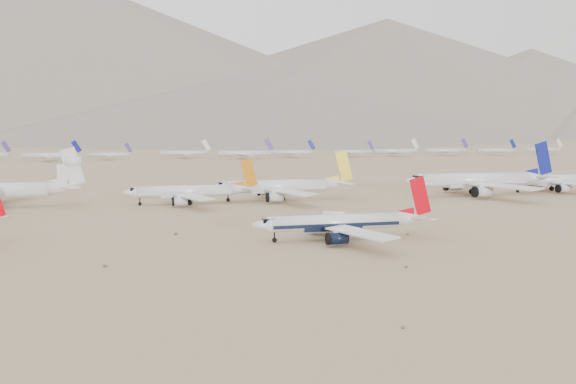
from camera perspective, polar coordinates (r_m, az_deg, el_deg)
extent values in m
plane|color=#937A55|center=(129.42, 2.46, -4.97)|extent=(7000.00, 7000.00, 0.00)
cylinder|color=white|center=(130.17, 4.85, -3.06)|extent=(30.58, 3.61, 3.61)
cube|color=black|center=(130.24, 4.84, -3.25)|extent=(29.97, 3.67, 0.81)
sphere|color=white|center=(126.49, -1.79, -3.32)|extent=(3.61, 3.61, 3.61)
cube|color=black|center=(126.23, -2.03, -2.89)|extent=(2.53, 2.35, 0.90)
cone|color=white|center=(136.91, 12.43, -2.59)|extent=(7.65, 3.61, 3.61)
cube|color=white|center=(121.03, 7.43, -4.13)|extent=(11.81, 18.61, 0.57)
cube|color=white|center=(134.35, 13.64, -2.61)|extent=(4.85, 6.35, 0.22)
cylinder|color=black|center=(123.03, 5.13, -4.70)|extent=(4.25, 2.60, 2.60)
cube|color=white|center=(141.07, 4.46, -2.56)|extent=(11.81, 18.61, 0.57)
cube|color=white|center=(140.61, 12.38, -2.17)|extent=(4.85, 6.35, 0.22)
cylinder|color=black|center=(137.17, 3.22, -3.50)|extent=(4.25, 2.60, 2.60)
cube|color=red|center=(137.08, 13.29, -0.38)|extent=(5.80, 0.29, 9.55)
cylinder|color=black|center=(127.34, -1.38, -4.91)|extent=(1.08, 0.45, 1.08)
cylinder|color=black|center=(128.81, 5.71, -4.71)|extent=(1.52, 0.90, 1.52)
cylinder|color=black|center=(133.53, 5.03, -4.29)|extent=(1.52, 0.90, 1.52)
cylinder|color=white|center=(223.67, 18.33, 1.18)|extent=(43.18, 5.23, 5.23)
cube|color=silver|center=(223.73, 18.33, 1.01)|extent=(42.32, 5.31, 1.18)
sphere|color=white|center=(213.42, 13.35, 1.09)|extent=(5.23, 5.23, 5.23)
cube|color=black|center=(212.95, 13.17, 1.47)|extent=(3.66, 3.40, 1.31)
cone|color=white|center=(238.42, 23.86, 1.36)|extent=(10.79, 5.23, 5.23)
cube|color=white|center=(212.75, 21.19, 0.55)|extent=(16.68, 26.28, 0.81)
cube|color=white|center=(235.66, 24.99, 1.41)|extent=(6.85, 8.96, 0.31)
cylinder|color=silver|center=(213.69, 19.21, 0.02)|extent=(6.00, 3.77, 3.77)
cube|color=white|center=(238.51, 17.15, 1.32)|extent=(16.68, 26.28, 0.81)
cube|color=white|center=(243.60, 23.57, 1.63)|extent=(6.85, 8.96, 0.31)
cylinder|color=silver|center=(231.99, 16.45, 0.62)|extent=(6.00, 3.77, 3.77)
cube|color=navy|center=(239.71, 24.52, 3.15)|extent=(8.18, 0.42, 13.48)
cylinder|color=black|center=(214.55, 13.63, -0.30)|extent=(1.57, 0.65, 1.57)
cylinder|color=black|center=(221.99, 19.17, -0.17)|extent=(2.20, 1.31, 2.20)
cylinder|color=black|center=(228.21, 18.21, 0.04)|extent=(2.20, 1.31, 2.20)
cylinder|color=white|center=(198.94, -1.21, 0.61)|extent=(36.52, 4.44, 4.44)
cube|color=silver|center=(199.00, -1.21, 0.45)|extent=(35.79, 4.50, 1.00)
sphere|color=white|center=(196.19, -6.45, 0.48)|extent=(4.44, 4.44, 4.44)
cube|color=black|center=(195.99, -6.64, 0.83)|extent=(3.11, 2.88, 1.11)
cone|color=white|center=(204.52, 5.00, 0.84)|extent=(9.13, 4.44, 4.44)
cube|color=white|center=(187.11, 0.41, -0.01)|extent=(14.10, 22.22, 0.69)
cube|color=white|center=(201.02, 5.85, 0.89)|extent=(5.80, 7.58, 0.27)
cylinder|color=silver|center=(190.06, -1.27, -0.52)|extent=(5.07, 3.20, 3.20)
cube|color=white|center=(212.12, -1.15, 0.77)|extent=(14.10, 22.22, 0.69)
cube|color=white|center=(208.99, 5.12, 1.12)|extent=(5.80, 7.58, 0.27)
cylinder|color=silver|center=(207.69, -2.25, 0.09)|extent=(5.07, 3.20, 3.20)
cube|color=gold|center=(204.75, 5.70, 2.62)|extent=(6.92, 0.36, 11.40)
cylinder|color=black|center=(196.83, -6.11, -0.79)|extent=(1.33, 0.55, 1.33)
cylinder|color=black|center=(196.71, -0.59, -0.68)|extent=(1.86, 1.11, 1.86)
cylinder|color=black|center=(202.74, -0.96, -0.46)|extent=(1.86, 1.11, 1.86)
cylinder|color=white|center=(192.20, -10.41, 0.09)|extent=(31.69, 3.87, 3.87)
cube|color=silver|center=(192.26, -10.41, -0.05)|extent=(31.06, 3.93, 0.87)
sphere|color=white|center=(192.29, -15.13, -0.03)|extent=(3.87, 3.87, 3.87)
cube|color=black|center=(192.20, -15.32, 0.28)|extent=(2.71, 2.52, 0.97)
cone|color=white|center=(193.87, -4.62, 0.32)|extent=(7.92, 3.87, 3.87)
cube|color=white|center=(181.30, -9.50, -0.50)|extent=(12.24, 19.29, 0.60)
cube|color=white|center=(190.43, -4.01, 0.36)|extent=(5.03, 6.58, 0.23)
cylinder|color=silver|center=(184.65, -10.85, -0.94)|extent=(4.40, 2.79, 2.79)
cube|color=white|center=(203.48, -9.84, 0.27)|extent=(12.24, 19.29, 0.60)
cube|color=white|center=(197.63, -4.33, 0.59)|extent=(5.03, 6.58, 0.23)
cylinder|color=silver|center=(200.23, -10.99, -0.36)|extent=(4.40, 2.79, 2.79)
cube|color=#D06806|center=(193.65, -3.99, 1.95)|extent=(6.01, 0.31, 9.90)
cylinder|color=black|center=(192.72, -14.81, -1.16)|extent=(1.16, 0.48, 1.16)
cylinder|color=black|center=(190.01, -9.96, -1.08)|extent=(1.63, 0.97, 1.63)
cylinder|color=black|center=(195.38, -10.03, -0.87)|extent=(1.63, 0.97, 1.63)
cone|color=white|center=(199.11, -21.77, 0.40)|extent=(10.25, 4.91, 4.91)
cube|color=white|center=(194.09, -21.42, 0.45)|extent=(6.51, 8.51, 0.29)
cube|color=white|center=(217.85, -26.92, 0.33)|extent=(15.84, 24.96, 0.76)
cube|color=white|center=(203.39, -21.02, 0.73)|extent=(6.51, 8.51, 0.29)
cube|color=white|center=(198.08, -21.05, 2.46)|extent=(7.77, 0.39, 12.81)
cylinder|color=white|center=(197.94, -20.98, 2.92)|extent=(5.13, 3.18, 3.18)
cylinder|color=white|center=(250.34, 25.40, 1.14)|extent=(34.65, 4.18, 4.18)
cube|color=silver|center=(250.38, 25.39, 1.02)|extent=(33.96, 4.25, 0.94)
sphere|color=white|center=(240.09, 22.13, 1.09)|extent=(4.18, 4.18, 4.18)
cube|color=black|center=(239.63, 22.02, 1.36)|extent=(2.93, 2.72, 1.05)
cylinder|color=silver|center=(242.71, 26.25, 0.32)|extent=(4.81, 3.01, 3.01)
cube|color=white|center=(261.67, 24.22, 1.25)|extent=(13.38, 21.09, 0.65)
cylinder|color=silver|center=(256.19, 23.86, 0.74)|extent=(4.81, 3.01, 3.01)
cylinder|color=black|center=(241.09, 22.30, 0.10)|extent=(1.26, 0.52, 1.26)
cylinder|color=black|center=(249.31, 26.03, 0.18)|extent=(1.76, 1.05, 1.76)
cylinder|color=black|center=(253.88, 25.21, 0.33)|extent=(1.76, 1.05, 1.76)
cube|color=#46337B|center=(491.25, -26.72, 4.13)|extent=(7.40, 0.37, 9.32)
cylinder|color=silver|center=(461.86, -22.97, 3.44)|extent=(39.93, 3.95, 3.95)
cube|color=navy|center=(458.58, -20.69, 4.35)|extent=(7.95, 0.39, 10.01)
cube|color=silver|center=(451.74, -23.20, 3.30)|extent=(10.52, 18.38, 0.39)
cube|color=silver|center=(472.05, -22.74, 3.44)|extent=(10.52, 18.38, 0.39)
cylinder|color=silver|center=(466.80, -17.77, 3.63)|extent=(32.51, 3.21, 3.21)
cube|color=#46337B|center=(465.44, -15.91, 4.36)|extent=(6.48, 0.32, 8.16)
cube|color=silver|center=(458.45, -17.86, 3.52)|extent=(8.57, 14.97, 0.32)
cube|color=silver|center=(475.20, -17.68, 3.63)|extent=(8.57, 14.97, 0.32)
cylinder|color=silver|center=(473.61, -10.51, 3.92)|extent=(38.78, 3.83, 3.83)
cube|color=white|center=(474.36, -8.32, 4.75)|extent=(7.72, 0.38, 9.73)
cube|color=silver|center=(463.62, -10.46, 3.79)|extent=(10.22, 17.85, 0.38)
cube|color=silver|center=(483.66, -10.55, 3.90)|extent=(10.22, 17.85, 0.38)
cylinder|color=silver|center=(457.50, -4.45, 3.94)|extent=(43.12, 4.26, 4.26)
cube|color=#46337B|center=(460.52, -1.95, 4.87)|extent=(8.59, 0.43, 10.82)
cube|color=silver|center=(446.50, -4.25, 3.80)|extent=(11.36, 19.85, 0.43)
cube|color=silver|center=(468.57, -4.65, 3.93)|extent=(11.36, 19.85, 0.43)
cylinder|color=silver|center=(479.23, 0.32, 4.05)|extent=(38.02, 3.76, 3.76)
cube|color=navy|center=(483.27, 2.39, 4.82)|extent=(7.57, 0.38, 9.54)
cube|color=silver|center=(469.67, 0.59, 3.93)|extent=(10.02, 17.50, 0.38)
cube|color=silver|center=(488.84, 0.06, 4.04)|extent=(10.02, 17.50, 0.38)
cylinder|color=silver|center=(492.84, 6.62, 4.06)|extent=(34.52, 3.41, 3.41)
cube|color=#46337B|center=(498.18, 8.40, 4.73)|extent=(6.88, 0.34, 8.66)
cube|color=silver|center=(484.44, 6.96, 3.95)|extent=(9.10, 15.89, 0.34)
cube|color=silver|center=(501.30, 6.28, 4.05)|extent=(9.10, 15.89, 0.34)
cylinder|color=silver|center=(503.87, 10.85, 4.07)|extent=(39.53, 3.91, 3.91)
cube|color=white|center=(511.29, 12.78, 4.80)|extent=(7.87, 0.39, 9.91)
cube|color=silver|center=(494.53, 11.32, 3.95)|extent=(10.41, 18.20, 0.39)
cube|color=silver|center=(513.29, 10.39, 4.06)|extent=(10.41, 18.20, 0.39)
cylinder|color=silver|center=(532.18, 15.76, 4.07)|extent=(39.40, 3.89, 3.89)
cube|color=#46337B|center=(540.98, 17.52, 4.75)|extent=(7.85, 0.39, 9.88)
cube|color=silver|center=(523.25, 16.29, 3.95)|extent=(10.38, 18.14, 0.39)
cube|color=silver|center=(541.20, 15.25, 4.06)|extent=(10.38, 18.14, 0.39)
cylinder|color=silver|center=(552.56, 20.38, 3.98)|extent=(36.43, 3.60, 3.60)
cube|color=navy|center=(561.85, 21.88, 4.57)|extent=(7.25, 0.36, 9.14)
cube|color=silver|center=(544.70, 20.92, 3.87)|extent=(9.60, 16.77, 0.36)
cube|color=silver|center=(560.52, 19.86, 3.97)|extent=(9.60, 16.77, 0.36)
cylinder|color=silver|center=(591.20, 24.52, 3.94)|extent=(36.33, 3.59, 3.59)
cube|color=white|center=(601.46, 25.85, 4.49)|extent=(7.23, 0.36, 9.11)
cube|color=silver|center=(583.75, 25.07, 3.83)|extent=(9.57, 16.72, 0.36)
cube|color=silver|center=(598.75, 23.97, 3.94)|extent=(9.57, 16.72, 0.36)
cone|color=slate|center=(1843.87, -21.34, 12.72)|extent=(2444.00, 2444.00, 470.00)
cone|color=slate|center=(1621.98, -4.34, 9.96)|extent=(1824.00, 1824.00, 240.00)
cone|color=slate|center=(1934.18, 9.97, 11.42)|extent=(2356.00, 2356.00, 380.00)
cone|color=slate|center=(2121.54, 23.34, 9.34)|extent=(1682.00, 1682.00, 290.00)
cone|color=slate|center=(1236.81, -4.08, 8.68)|extent=(1260.00, 1260.00, 140.00)
ellipsoid|color=brown|center=(111.14, -18.11, -7.11)|extent=(0.84, 0.84, 0.46)
ellipsoid|color=brown|center=(139.25, -11.32, -4.14)|extent=(0.98, 0.98, 0.54)
ellipsoid|color=brown|center=(76.46, 11.62, -13.29)|extent=(0.56, 0.56, 0.31)
ellipsoid|color=brown|center=(107.44, 11.91, -7.42)|extent=(0.70, 0.70, 0.39)
ellipsoid|color=brown|center=(139.04, 12.07, -4.19)|extent=(0.84, 0.84, 0.46)
ellipsoid|color=brown|center=(170.92, 12.17, -2.17)|extent=(0.98, 0.98, 0.54)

